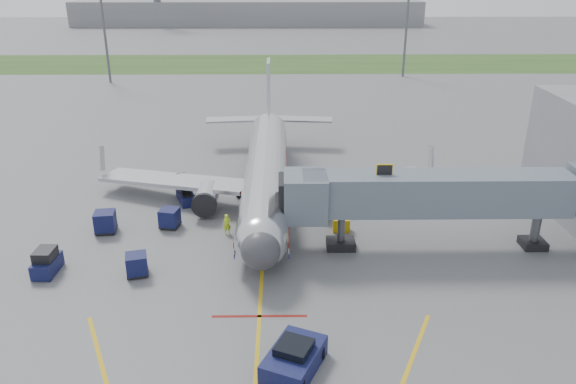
{
  "coord_description": "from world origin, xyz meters",
  "views": [
    {
      "loc": [
        1.43,
        -33.61,
        20.65
      ],
      "look_at": [
        1.96,
        8.71,
        3.2
      ],
      "focal_mm": 35.0,
      "sensor_mm": 36.0,
      "label": 1
    }
  ],
  "objects_px": {
    "baggage_tug": "(47,263)",
    "belt_loader": "(186,196)",
    "airliner": "(266,171)",
    "pushback_tug": "(294,359)",
    "ramp_worker": "(227,224)"
  },
  "relations": [
    {
      "from": "pushback_tug",
      "to": "ramp_worker",
      "type": "distance_m",
      "value": 17.25
    },
    {
      "from": "airliner",
      "to": "baggage_tug",
      "type": "bearing_deg",
      "value": -138.14
    },
    {
      "from": "pushback_tug",
      "to": "belt_loader",
      "type": "distance_m",
      "value": 25.21
    },
    {
      "from": "airliner",
      "to": "pushback_tug",
      "type": "bearing_deg",
      "value": -85.13
    },
    {
      "from": "airliner",
      "to": "belt_loader",
      "type": "xyz_separation_m",
      "value": [
        -7.45,
        -0.85,
        -2.15
      ]
    },
    {
      "from": "airliner",
      "to": "ramp_worker",
      "type": "height_order",
      "value": "airliner"
    },
    {
      "from": "belt_loader",
      "to": "ramp_worker",
      "type": "height_order",
      "value": "belt_loader"
    },
    {
      "from": "pushback_tug",
      "to": "ramp_worker",
      "type": "relative_size",
      "value": 2.71
    },
    {
      "from": "belt_loader",
      "to": "pushback_tug",
      "type": "bearing_deg",
      "value": -67.84
    },
    {
      "from": "airliner",
      "to": "pushback_tug",
      "type": "relative_size",
      "value": 7.65
    },
    {
      "from": "baggage_tug",
      "to": "ramp_worker",
      "type": "bearing_deg",
      "value": 26.04
    },
    {
      "from": "pushback_tug",
      "to": "ramp_worker",
      "type": "height_order",
      "value": "ramp_worker"
    },
    {
      "from": "airliner",
      "to": "baggage_tug",
      "type": "distance_m",
      "value": 20.65
    },
    {
      "from": "baggage_tug",
      "to": "belt_loader",
      "type": "bearing_deg",
      "value": 58.55
    },
    {
      "from": "pushback_tug",
      "to": "baggage_tug",
      "type": "bearing_deg",
      "value": 148.93
    }
  ]
}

